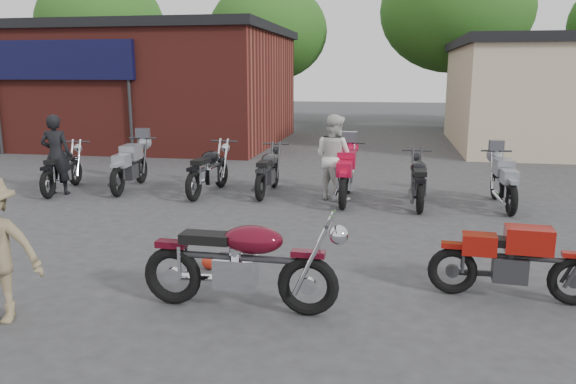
% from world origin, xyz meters
% --- Properties ---
extents(ground, '(90.00, 90.00, 0.00)m').
position_xyz_m(ground, '(0.00, 0.00, 0.00)').
color(ground, '#343437').
extents(brick_building, '(12.00, 8.00, 4.00)m').
position_xyz_m(brick_building, '(-9.00, 14.00, 2.00)').
color(brick_building, maroon).
rests_on(brick_building, ground).
extents(tree_0, '(6.56, 6.56, 8.20)m').
position_xyz_m(tree_0, '(-14.00, 22.00, 4.10)').
color(tree_0, '#265115').
rests_on(tree_0, ground).
extents(tree_1, '(5.92, 5.92, 7.40)m').
position_xyz_m(tree_1, '(-5.00, 22.00, 3.70)').
color(tree_1, '#265115').
rests_on(tree_1, ground).
extents(tree_2, '(7.04, 7.04, 8.80)m').
position_xyz_m(tree_2, '(4.00, 22.00, 4.40)').
color(tree_2, '#265115').
rests_on(tree_2, ground).
extents(vintage_motorcycle, '(2.19, 0.76, 1.26)m').
position_xyz_m(vintage_motorcycle, '(-0.33, -0.60, 0.63)').
color(vintage_motorcycle, '#530A19').
rests_on(vintage_motorcycle, ground).
extents(sportbike, '(1.89, 0.74, 1.07)m').
position_xyz_m(sportbike, '(2.74, 0.25, 0.54)').
color(sportbike, '#A2140D').
rests_on(sportbike, ground).
extents(helmet, '(0.28, 0.28, 0.21)m').
position_xyz_m(helmet, '(-1.12, 0.62, 0.11)').
color(helmet, red).
rests_on(helmet, ground).
extents(person_dark, '(0.70, 0.52, 1.75)m').
position_xyz_m(person_dark, '(-5.90, 4.62, 0.88)').
color(person_dark, black).
rests_on(person_dark, ground).
extents(person_light, '(1.10, 1.05, 1.79)m').
position_xyz_m(person_light, '(0.08, 5.21, 0.89)').
color(person_light, silver).
rests_on(person_light, ground).
extents(row_bike_0, '(0.94, 2.05, 1.15)m').
position_xyz_m(row_bike_0, '(-5.98, 4.92, 0.57)').
color(row_bike_0, black).
rests_on(row_bike_0, ground).
extents(row_bike_1, '(0.90, 2.14, 1.21)m').
position_xyz_m(row_bike_1, '(-4.58, 5.39, 0.60)').
color(row_bike_1, gray).
rests_on(row_bike_1, ground).
extents(row_bike_2, '(0.86, 2.11, 1.19)m').
position_xyz_m(row_bike_2, '(-2.67, 5.26, 0.60)').
color(row_bike_2, black).
rests_on(row_bike_2, ground).
extents(row_bike_3, '(0.64, 1.95, 1.13)m').
position_xyz_m(row_bike_3, '(-1.38, 5.49, 0.56)').
color(row_bike_3, '#242426').
rests_on(row_bike_3, ground).
extents(row_bike_4, '(0.72, 2.14, 1.24)m').
position_xyz_m(row_bike_4, '(0.36, 5.13, 0.62)').
color(row_bike_4, red).
rests_on(row_bike_4, ground).
extents(row_bike_5, '(0.67, 1.95, 1.12)m').
position_xyz_m(row_bike_5, '(1.82, 4.99, 0.56)').
color(row_bike_5, black).
rests_on(row_bike_5, ground).
extents(row_bike_6, '(0.71, 1.98, 1.13)m').
position_xyz_m(row_bike_6, '(3.47, 5.13, 0.57)').
color(row_bike_6, gray).
rests_on(row_bike_6, ground).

